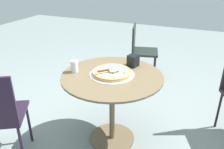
# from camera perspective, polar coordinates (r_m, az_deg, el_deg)

# --- Properties ---
(ground_plane) EXTENTS (10.00, 10.00, 0.00)m
(ground_plane) POSITION_cam_1_polar(r_m,az_deg,el_deg) (2.45, 0.01, -15.44)
(ground_plane) COLOR slate
(patio_table) EXTENTS (0.91, 0.91, 0.72)m
(patio_table) POSITION_cam_1_polar(r_m,az_deg,el_deg) (2.13, 0.01, -4.15)
(patio_table) COLOR brown
(patio_table) RESTS_ON ground
(pizza_on_tray) EXTENTS (0.40, 0.40, 0.05)m
(pizza_on_tray) POSITION_cam_1_polar(r_m,az_deg,el_deg) (2.06, 0.01, 0.47)
(pizza_on_tray) COLOR silver
(pizza_on_tray) RESTS_ON patio_table
(pizza_server) EXTENTS (0.19, 0.18, 0.02)m
(pizza_server) POSITION_cam_1_polar(r_m,az_deg,el_deg) (2.02, -0.81, 1.12)
(pizza_server) COLOR silver
(pizza_server) RESTS_ON pizza_on_tray
(drinking_cup) EXTENTS (0.07, 0.07, 0.11)m
(drinking_cup) POSITION_cam_1_polar(r_m,az_deg,el_deg) (2.13, -9.25, 2.02)
(drinking_cup) COLOR silver
(drinking_cup) RESTS_ON patio_table
(napkin_dispenser) EXTENTS (0.11, 0.11, 0.11)m
(napkin_dispenser) POSITION_cam_1_polar(r_m,az_deg,el_deg) (2.23, 5.22, 3.42)
(napkin_dispenser) COLOR black
(napkin_dispenser) RESTS_ON patio_table
(patio_chair_far) EXTENTS (0.45, 0.45, 0.83)m
(patio_chair_far) POSITION_cam_1_polar(r_m,az_deg,el_deg) (3.47, 7.04, 6.44)
(patio_chair_far) COLOR black
(patio_chair_far) RESTS_ON ground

